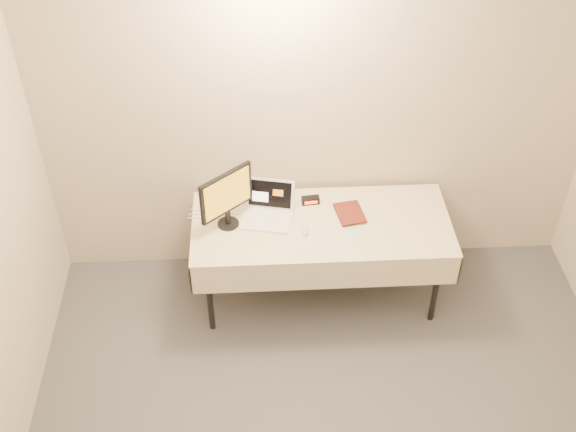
{
  "coord_description": "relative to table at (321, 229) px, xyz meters",
  "views": [
    {
      "loc": [
        -0.45,
        -1.82,
        4.13
      ],
      "look_at": [
        -0.24,
        1.99,
        0.86
      ],
      "focal_mm": 45.0,
      "sensor_mm": 36.0,
      "label": 1
    }
  ],
  "objects": [
    {
      "name": "table",
      "position": [
        0.0,
        0.0,
        0.0
      ],
      "size": [
        1.86,
        0.81,
        0.74
      ],
      "color": "black",
      "rests_on": "ground"
    },
    {
      "name": "clicker",
      "position": [
        -0.13,
        -0.09,
        0.07
      ],
      "size": [
        0.05,
        0.1,
        0.02
      ],
      "primitive_type": "ellipsoid",
      "rotation": [
        0.0,
        0.0,
        -0.08
      ],
      "color": "silver",
      "rests_on": "table"
    },
    {
      "name": "paper_form",
      "position": [
        0.23,
        -0.01,
        0.06
      ],
      "size": [
        0.19,
        0.31,
        0.0
      ],
      "primitive_type": "cube",
      "rotation": [
        0.0,
        0.0,
        -0.25
      ],
      "color": "#B1D8AC",
      "rests_on": "table"
    },
    {
      "name": "usb_dongle",
      "position": [
        -0.69,
        -0.04,
        0.07
      ],
      "size": [
        0.06,
        0.04,
        0.01
      ],
      "primitive_type": "cube",
      "rotation": [
        0.0,
        0.0,
        -0.32
      ],
      "color": "black",
      "rests_on": "table"
    },
    {
      "name": "book",
      "position": [
        0.12,
        0.06,
        0.19
      ],
      "size": [
        0.19,
        0.06,
        0.25
      ],
      "primitive_type": "imported",
      "rotation": [
        0.0,
        0.0,
        0.17
      ],
      "color": "maroon",
      "rests_on": "table"
    },
    {
      "name": "back_wall",
      "position": [
        0.0,
        0.45,
        0.67
      ],
      "size": [
        4.0,
        0.1,
        2.7
      ],
      "primitive_type": "cube",
      "color": "beige",
      "rests_on": "ground"
    },
    {
      "name": "laptop",
      "position": [
        -0.38,
        0.1,
        0.12
      ],
      "size": [
        0.41,
        0.39,
        0.24
      ],
      "rotation": [
        0.0,
        0.0,
        -0.21
      ],
      "color": "white",
      "rests_on": "table"
    },
    {
      "name": "alarm_clock",
      "position": [
        -0.06,
        0.23,
        0.09
      ],
      "size": [
        0.14,
        0.07,
        0.05
      ],
      "rotation": [
        0.0,
        0.0,
        0.1
      ],
      "color": "black",
      "rests_on": "table"
    },
    {
      "name": "monitor",
      "position": [
        -0.67,
        0.02,
        0.33
      ],
      "size": [
        0.35,
        0.31,
        0.45
      ],
      "rotation": [
        0.0,
        0.0,
        0.7
      ],
      "color": "black",
      "rests_on": "table"
    }
  ]
}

